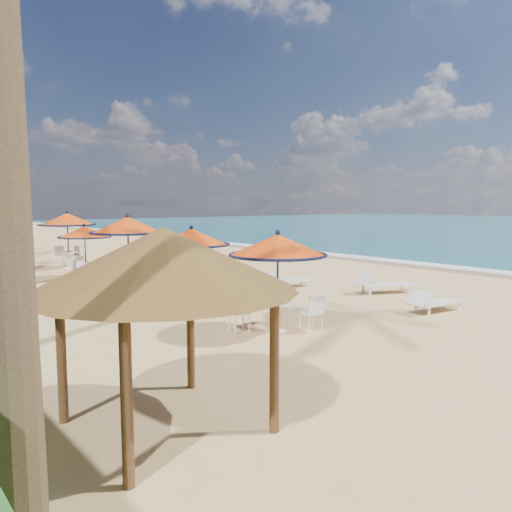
{
  "coord_description": "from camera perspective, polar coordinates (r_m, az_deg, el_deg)",
  "views": [
    {
      "loc": [
        -12.43,
        -8.99,
        3.01
      ],
      "look_at": [
        -1.7,
        4.12,
        1.2
      ],
      "focal_mm": 35.0,
      "sensor_mm": 36.0,
      "label": 1
    }
  ],
  "objects": [
    {
      "name": "ground",
      "position": [
        15.63,
        14.62,
        -5.2
      ],
      "size": [
        160.0,
        160.0,
        0.0
      ],
      "primitive_type": "plane",
      "color": "tan",
      "rests_on": "ground"
    },
    {
      "name": "station_2",
      "position": [
        17.45,
        -14.41,
        2.38
      ],
      "size": [
        2.54,
        2.54,
        2.65
      ],
      "color": "black",
      "rests_on": "ground"
    },
    {
      "name": "station_0",
      "position": [
        11.56,
        2.51,
        -0.17
      ],
      "size": [
        2.29,
        2.29,
        2.39
      ],
      "color": "black",
      "rests_on": "ground"
    },
    {
      "name": "station_3",
      "position": [
        20.98,
        -19.1,
        1.9
      ],
      "size": [
        2.09,
        2.12,
        2.18
      ],
      "color": "black",
      "rests_on": "ground"
    },
    {
      "name": "lounger_near",
      "position": [
        14.66,
        19.61,
        -4.91
      ],
      "size": [
        1.86,
        0.8,
        0.64
      ],
      "rotation": [
        0.0,
        0.0,
        -0.14
      ],
      "color": "white",
      "rests_on": "ground"
    },
    {
      "name": "person",
      "position": [
        37.11,
        -7.39,
        2.08
      ],
      "size": [
        0.23,
        0.34,
        0.88
      ],
      "primitive_type": "imported",
      "rotation": [
        0.0,
        0.0,
        1.5
      ],
      "color": "brown",
      "rests_on": "ground"
    },
    {
      "name": "station_1",
      "position": [
        14.74,
        -7.34,
        1.35
      ],
      "size": [
        2.27,
        2.27,
        2.36
      ],
      "color": "black",
      "rests_on": "ground"
    },
    {
      "name": "lounger_mid",
      "position": [
        17.13,
        14.08,
        -3.04
      ],
      "size": [
        2.14,
        1.49,
        0.74
      ],
      "rotation": [
        0.0,
        0.0,
        -0.45
      ],
      "color": "white",
      "rests_on": "ground"
    },
    {
      "name": "foam_strip",
      "position": [
        29.02,
        9.53,
        0.06
      ],
      "size": [
        1.2,
        140.0,
        0.04
      ],
      "primitive_type": "cube",
      "color": "white",
      "rests_on": "ground"
    },
    {
      "name": "wetsand_band",
      "position": [
        28.35,
        8.33,
        -0.06
      ],
      "size": [
        1.4,
        140.0,
        0.02
      ],
      "primitive_type": "cube",
      "color": "olive",
      "rests_on": "ground"
    },
    {
      "name": "palapa",
      "position": [
        6.6,
        -10.52,
        -0.47
      ],
      "size": [
        3.54,
        3.54,
        2.7
      ],
      "color": "brown",
      "rests_on": "ground"
    },
    {
      "name": "station_4",
      "position": [
        24.53,
        -20.68,
        3.21
      ],
      "size": [
        2.54,
        2.54,
        2.65
      ],
      "color": "black",
      "rests_on": "ground"
    },
    {
      "name": "lounger_far",
      "position": [
        17.86,
        3.39,
        -2.65
      ],
      "size": [
        1.85,
        1.0,
        0.63
      ],
      "rotation": [
        0.0,
        0.0,
        -0.27
      ],
      "color": "white",
      "rests_on": "ground"
    }
  ]
}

